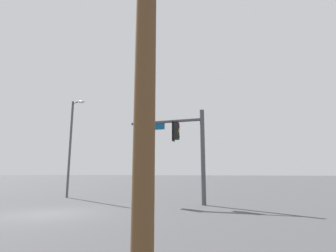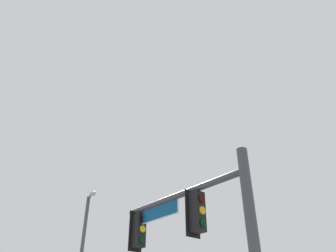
% 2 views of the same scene
% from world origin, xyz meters
% --- Properties ---
extents(ground_plane, '(400.00, 400.00, 0.00)m').
position_xyz_m(ground_plane, '(0.00, 0.00, 0.00)').
color(ground_plane, '#474749').
extents(signal_pole_near, '(5.02, 0.66, 5.81)m').
position_xyz_m(signal_pole_near, '(-4.30, -5.96, 3.95)').
color(signal_pole_near, '#47474C').
rests_on(signal_pole_near, ground_plane).
extents(street_lamp, '(1.59, 0.59, 7.74)m').
position_xyz_m(street_lamp, '(5.10, -6.86, 4.42)').
color(street_lamp, '#4C4C51').
rests_on(street_lamp, ground_plane).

